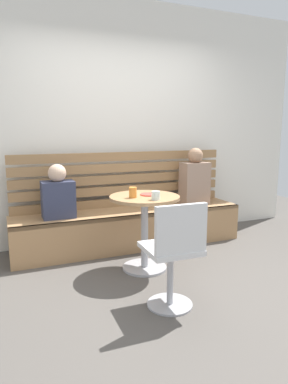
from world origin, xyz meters
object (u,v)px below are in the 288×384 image
at_px(cafe_table, 145,218).
at_px(cup_glass_short, 156,195).
at_px(white_chair, 174,252).
at_px(person_adult, 195,179).
at_px(cup_tumbler_orange, 133,192).
at_px(person_child_left, 58,195).
at_px(plate_small, 149,194).
at_px(booth_bench, 131,228).

xyz_separation_m(cafe_table, cup_glass_short, (0.02, -0.21, 0.26)).
distance_m(cafe_table, cup_glass_short, 0.33).
bearing_deg(white_chair, cup_glass_short, 78.50).
height_order(person_adult, cup_tumbler_orange, person_adult).
relative_size(person_child_left, cup_tumbler_orange, 5.75).
distance_m(cafe_table, cup_tumbler_orange, 0.31).
bearing_deg(cafe_table, person_adult, 35.60).
xyz_separation_m(white_chair, cup_tumbler_orange, (-0.03, 0.78, 0.33)).
bearing_deg(plate_small, person_adult, 36.33).
bearing_deg(person_child_left, person_adult, 1.38).
height_order(cafe_table, person_adult, person_adult).
bearing_deg(cup_glass_short, white_chair, -101.50).
relative_size(white_chair, plate_small, 5.00).
xyz_separation_m(booth_bench, person_child_left, (-0.83, -0.02, 0.47)).
bearing_deg(person_adult, cafe_table, -144.40).
bearing_deg(cup_glass_short, cup_tumbler_orange, 132.46).
distance_m(person_child_left, plate_small, 1.01).
bearing_deg(booth_bench, white_chair, -98.08).
xyz_separation_m(cafe_table, person_child_left, (-0.72, 0.66, 0.17)).
bearing_deg(booth_bench, cup_tumbler_orange, -108.80).
height_order(cafe_table, plate_small, plate_small).
xyz_separation_m(white_chair, cup_glass_short, (0.12, 0.61, 0.32)).
bearing_deg(cup_tumbler_orange, person_child_left, 129.86).
relative_size(cafe_table, plate_small, 4.35).
distance_m(cafe_table, plate_small, 0.24).
bearing_deg(cup_tumbler_orange, cup_glass_short, -47.54).
bearing_deg(cup_glass_short, plate_small, 81.09).
xyz_separation_m(booth_bench, plate_small, (-0.05, -0.66, 0.52)).
bearing_deg(plate_small, cafe_table, -157.99).
relative_size(booth_bench, person_child_left, 4.70).
bearing_deg(cup_glass_short, booth_bench, 84.28).
bearing_deg(booth_bench, person_adult, 1.13).
bearing_deg(cup_glass_short, person_adult, 43.49).
height_order(person_child_left, plate_small, person_child_left).
bearing_deg(cafe_table, cup_glass_short, -84.32).
distance_m(person_adult, cup_glass_short, 1.32).
height_order(booth_bench, cafe_table, cafe_table).
height_order(booth_bench, cup_tumbler_orange, cup_tumbler_orange).
distance_m(person_adult, cup_tumbler_orange, 1.34).
xyz_separation_m(person_child_left, cup_tumbler_orange, (0.58, -0.70, 0.10)).
distance_m(cup_tumbler_orange, cup_glass_short, 0.23).
distance_m(booth_bench, person_adult, 1.02).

